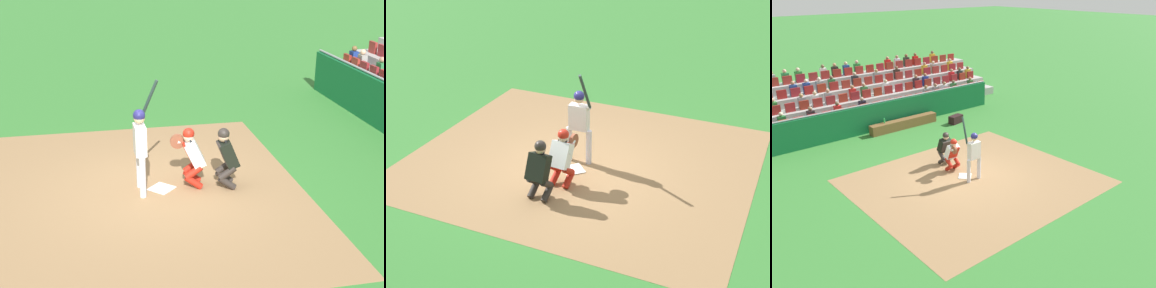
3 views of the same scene
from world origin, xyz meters
The scene contains 11 objects.
ground_plane centered at (0.00, 0.00, 0.00)m, with size 160.00×160.00×0.00m, color #347730.
infield_dirt_patch centered at (0.00, 0.50, 0.00)m, with size 7.69×6.67×0.01m, color #936F4A.
home_plate_marker centered at (0.00, 0.00, 0.02)m, with size 0.44×0.44×0.02m, color white.
batter_at_plate centered at (-0.03, 0.41, 1.08)m, with size 0.62×0.54×2.26m.
catcher_crouching centered at (0.05, -0.63, 0.71)m, with size 0.49×0.72×1.28m.
home_plate_umpire centered at (-0.14, -1.31, 0.70)m, with size 0.48×0.48×1.29m.
dugout_wall centered at (0.00, -6.30, 0.65)m, with size 13.42×0.24×1.35m.
dugout_bench centered at (-1.15, -5.75, 0.22)m, with size 3.45×0.40×0.44m, color brown.
water_bottle_on_bench centered at (-0.16, -5.83, 0.54)m, with size 0.07×0.07×0.21m, color green.
equipment_duffel_bag centered at (-3.46, -4.75, 0.19)m, with size 0.71×0.36×0.38m, color black.
bleacher_stand centered at (0.00, -10.01, 0.67)m, with size 17.63×3.84×2.40m.
Camera 3 is at (8.32, 9.75, 6.35)m, focal length 37.84 mm.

